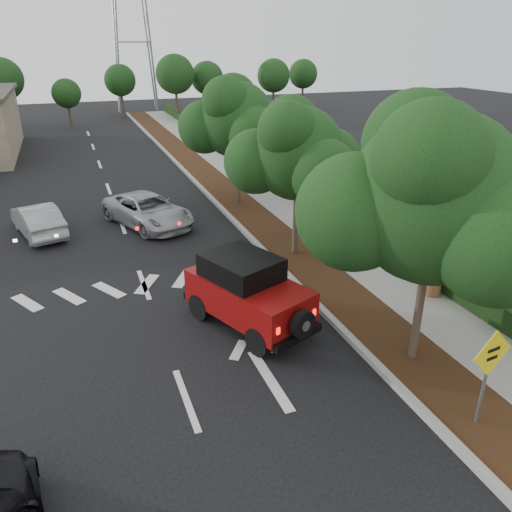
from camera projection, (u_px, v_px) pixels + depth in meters
ground at (186, 399)px, 11.05m from camera, size 120.00×120.00×0.00m
curb at (225, 212)px, 22.79m from camera, size 0.20×70.00×0.15m
planting_strip at (245, 209)px, 23.12m from camera, size 1.80×70.00×0.12m
sidewalk at (283, 205)px, 23.73m from camera, size 2.00×70.00×0.12m
hedge at (310, 195)px, 24.04m from camera, size 0.80×70.00×0.80m
transmission_tower at (139, 112)px, 54.17m from camera, size 7.00×4.00×28.00m
street_tree_near at (411, 360)px, 12.41m from camera, size 3.80×3.80×5.92m
street_tree_mid at (294, 255)px, 18.42m from camera, size 3.20×3.20×5.32m
street_tree_far at (238, 205)px, 24.00m from camera, size 3.40×3.40×5.62m
red_jeep at (244, 291)px, 13.63m from camera, size 2.96×4.09×2.00m
silver_suv_ahead at (148, 210)px, 21.11m from camera, size 3.81×5.17×1.31m
silver_sedan_oncoming at (38, 220)px, 20.09m from camera, size 2.32×4.08×1.27m
speed_hump_sign at (489, 365)px, 9.67m from camera, size 1.03×0.15×2.20m
terracotta_planter at (434, 274)px, 15.09m from camera, size 0.67×0.67×1.17m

